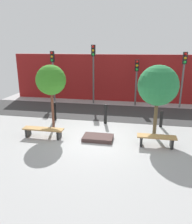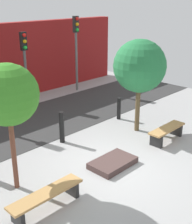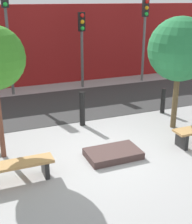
{
  "view_description": "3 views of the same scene",
  "coord_description": "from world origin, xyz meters",
  "px_view_note": "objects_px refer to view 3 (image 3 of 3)",
  "views": [
    {
      "loc": [
        1.64,
        -9.01,
        4.06
      ],
      "look_at": [
        -0.13,
        0.19,
        1.24
      ],
      "focal_mm": 35.0,
      "sensor_mm": 36.0,
      "label": 1
    },
    {
      "loc": [
        -6.06,
        -5.21,
        4.62
      ],
      "look_at": [
        -0.01,
        0.63,
        1.5
      ],
      "focal_mm": 50.0,
      "sensor_mm": 36.0,
      "label": 2
    },
    {
      "loc": [
        -3.02,
        -6.33,
        3.76
      ],
      "look_at": [
        -0.23,
        0.52,
        1.05
      ],
      "focal_mm": 50.0,
      "sensor_mm": 36.0,
      "label": 3
    }
  ],
  "objects_px": {
    "traffic_light_mid_east": "(82,36)",
    "traffic_light_mid_west": "(7,23)",
    "bollard_left": "(82,109)",
    "bench_left": "(10,169)",
    "traffic_light_east": "(145,25)",
    "bollard_center": "(163,101)",
    "tree_behind_right_bench": "(180,50)",
    "planter_bed": "(113,154)"
  },
  "relations": [
    {
      "from": "traffic_light_mid_east",
      "to": "traffic_light_mid_west",
      "type": "bearing_deg",
      "value": 179.96
    },
    {
      "from": "bollard_left",
      "to": "traffic_light_mid_east",
      "type": "relative_size",
      "value": 0.34
    },
    {
      "from": "bench_left",
      "to": "traffic_light_mid_west",
      "type": "xyz_separation_m",
      "value": [
        1.01,
        6.68,
        2.54
      ]
    },
    {
      "from": "traffic_light_mid_east",
      "to": "traffic_light_east",
      "type": "height_order",
      "value": "traffic_light_east"
    },
    {
      "from": "bollard_center",
      "to": "traffic_light_mid_east",
      "type": "xyz_separation_m",
      "value": [
        -1.42,
        4.21,
        1.79
      ]
    },
    {
      "from": "tree_behind_right_bench",
      "to": "traffic_light_mid_east",
      "type": "height_order",
      "value": "tree_behind_right_bench"
    },
    {
      "from": "traffic_light_east",
      "to": "planter_bed",
      "type": "bearing_deg",
      "value": -125.26
    },
    {
      "from": "bollard_left",
      "to": "planter_bed",
      "type": "bearing_deg",
      "value": -90.0
    },
    {
      "from": "bench_left",
      "to": "traffic_light_east",
      "type": "distance_m",
      "value": 10.01
    },
    {
      "from": "bench_left",
      "to": "tree_behind_right_bench",
      "type": "xyz_separation_m",
      "value": [
        5.08,
        1.26,
        2.05
      ]
    },
    {
      "from": "bollard_center",
      "to": "traffic_light_mid_east",
      "type": "distance_m",
      "value": 4.79
    },
    {
      "from": "traffic_light_east",
      "to": "traffic_light_mid_west",
      "type": "bearing_deg",
      "value": 179.99
    },
    {
      "from": "bollard_left",
      "to": "traffic_light_mid_west",
      "type": "bearing_deg",
      "value": 109.92
    },
    {
      "from": "bench_left",
      "to": "traffic_light_mid_west",
      "type": "distance_m",
      "value": 7.21
    },
    {
      "from": "planter_bed",
      "to": "bollard_center",
      "type": "bearing_deg",
      "value": 37.53
    },
    {
      "from": "bollard_left",
      "to": "traffic_light_mid_west",
      "type": "relative_size",
      "value": 0.26
    },
    {
      "from": "bench_left",
      "to": "traffic_light_mid_east",
      "type": "distance_m",
      "value": 8.04
    },
    {
      "from": "planter_bed",
      "to": "bollard_center",
      "type": "distance_m",
      "value": 3.73
    },
    {
      "from": "bench_left",
      "to": "traffic_light_mid_east",
      "type": "height_order",
      "value": "traffic_light_mid_east"
    },
    {
      "from": "traffic_light_mid_east",
      "to": "tree_behind_right_bench",
      "type": "bearing_deg",
      "value": -79.39
    },
    {
      "from": "bench_left",
      "to": "planter_bed",
      "type": "relative_size",
      "value": 1.41
    },
    {
      "from": "tree_behind_right_bench",
      "to": "bollard_center",
      "type": "bearing_deg",
      "value": 71.28
    },
    {
      "from": "traffic_light_mid_west",
      "to": "traffic_light_east",
      "type": "xyz_separation_m",
      "value": [
        6.1,
        -0.0,
        -0.29
      ]
    },
    {
      "from": "bollard_center",
      "to": "traffic_light_mid_west",
      "type": "distance_m",
      "value": 6.6
    },
    {
      "from": "tree_behind_right_bench",
      "to": "bollard_center",
      "type": "relative_size",
      "value": 3.75
    },
    {
      "from": "tree_behind_right_bench",
      "to": "traffic_light_east",
      "type": "distance_m",
      "value": 5.79
    },
    {
      "from": "bollard_left",
      "to": "traffic_light_east",
      "type": "xyz_separation_m",
      "value": [
        4.58,
        4.21,
        2.03
      ]
    },
    {
      "from": "traffic_light_mid_east",
      "to": "bench_left",
      "type": "bearing_deg",
      "value": -121.35
    },
    {
      "from": "bench_left",
      "to": "bollard_left",
      "type": "height_order",
      "value": "bollard_left"
    },
    {
      "from": "bollard_left",
      "to": "bench_left",
      "type": "bearing_deg",
      "value": -135.87
    },
    {
      "from": "bollard_center",
      "to": "tree_behind_right_bench",
      "type": "bearing_deg",
      "value": -108.72
    },
    {
      "from": "tree_behind_right_bench",
      "to": "traffic_light_mid_west",
      "type": "distance_m",
      "value": 6.79
    },
    {
      "from": "bollard_left",
      "to": "traffic_light_mid_west",
      "type": "xyz_separation_m",
      "value": [
        -1.53,
        4.21,
        2.32
      ]
    },
    {
      "from": "bollard_center",
      "to": "traffic_light_mid_west",
      "type": "bearing_deg",
      "value": 136.73
    },
    {
      "from": "tree_behind_right_bench",
      "to": "bollard_left",
      "type": "relative_size",
      "value": 3.05
    },
    {
      "from": "bench_left",
      "to": "traffic_light_mid_west",
      "type": "bearing_deg",
      "value": 81.62
    },
    {
      "from": "bench_left",
      "to": "bollard_left",
      "type": "bearing_deg",
      "value": 44.39
    },
    {
      "from": "bollard_left",
      "to": "traffic_light_mid_east",
      "type": "height_order",
      "value": "traffic_light_mid_east"
    },
    {
      "from": "bollard_center",
      "to": "traffic_light_mid_east",
      "type": "bearing_deg",
      "value": 108.67
    },
    {
      "from": "traffic_light_mid_east",
      "to": "planter_bed",
      "type": "bearing_deg",
      "value": -103.26
    },
    {
      "from": "planter_bed",
      "to": "bollard_left",
      "type": "bearing_deg",
      "value": 90.0
    },
    {
      "from": "tree_behind_right_bench",
      "to": "bollard_left",
      "type": "bearing_deg",
      "value": 154.62
    }
  ]
}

